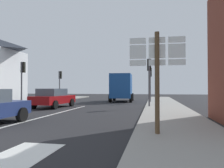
{
  "coord_description": "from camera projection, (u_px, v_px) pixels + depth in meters",
  "views": [
    {
      "loc": [
        5.66,
        -5.35,
        1.5
      ],
      "look_at": [
        2.98,
        8.68,
        1.78
      ],
      "focal_mm": 34.93,
      "sensor_mm": 36.0,
      "label": 1
    }
  ],
  "objects": [
    {
      "name": "ground_plane",
      "position": [
        76.0,
        108.0,
        16.11
      ],
      "size": [
        80.0,
        80.0,
        0.0
      ],
      "primitive_type": "plane",
      "color": "#232326"
    },
    {
      "name": "sidewalk_right",
      "position": [
        169.0,
        112.0,
        12.92
      ],
      "size": [
        3.01,
        44.0,
        0.14
      ],
      "primitive_type": "cube",
      "color": "gray",
      "rests_on": "ground"
    },
    {
      "name": "lane_centre_stripe",
      "position": [
        51.0,
        115.0,
        12.18
      ],
      "size": [
        0.16,
        12.0,
        0.01
      ],
      "primitive_type": "cube",
      "color": "silver",
      "rests_on": "ground"
    },
    {
      "name": "lane_turn_arrow",
      "position": [
        20.0,
        156.0,
        4.79
      ],
      "size": [
        1.2,
        2.2,
        0.01
      ],
      "primitive_type": "cube",
      "color": "silver",
      "rests_on": "ground"
    },
    {
      "name": "sedan_far",
      "position": [
        53.0,
        98.0,
        16.91
      ],
      "size": [
        2.21,
        4.32,
        1.47
      ],
      "color": "maroon",
      "rests_on": "ground"
    },
    {
      "name": "delivery_truck",
      "position": [
        122.0,
        87.0,
        24.58
      ],
      "size": [
        2.69,
        5.1,
        3.05
      ],
      "color": "#19478C",
      "rests_on": "ground"
    },
    {
      "name": "route_sign_post",
      "position": [
        157.0,
        72.0,
        6.56
      ],
      "size": [
        1.66,
        0.14,
        3.2
      ],
      "color": "brown",
      "rests_on": "ground"
    },
    {
      "name": "traffic_light_near_right",
      "position": [
        149.0,
        72.0,
        16.74
      ],
      "size": [
        0.3,
        0.49,
        3.75
      ],
      "color": "#47474C",
      "rests_on": "ground"
    },
    {
      "name": "traffic_light_far_right",
      "position": [
        150.0,
        77.0,
        22.3
      ],
      "size": [
        0.3,
        0.49,
        3.6
      ],
      "color": "#47474C",
      "rests_on": "ground"
    },
    {
      "name": "traffic_light_near_left",
      "position": [
        23.0,
        73.0,
        18.59
      ],
      "size": [
        0.3,
        0.49,
        3.74
      ],
      "color": "#47474C",
      "rests_on": "ground"
    },
    {
      "name": "traffic_light_far_left",
      "position": [
        60.0,
        79.0,
        26.04
      ],
      "size": [
        0.3,
        0.49,
        3.54
      ],
      "color": "#47474C",
      "rests_on": "ground"
    }
  ]
}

